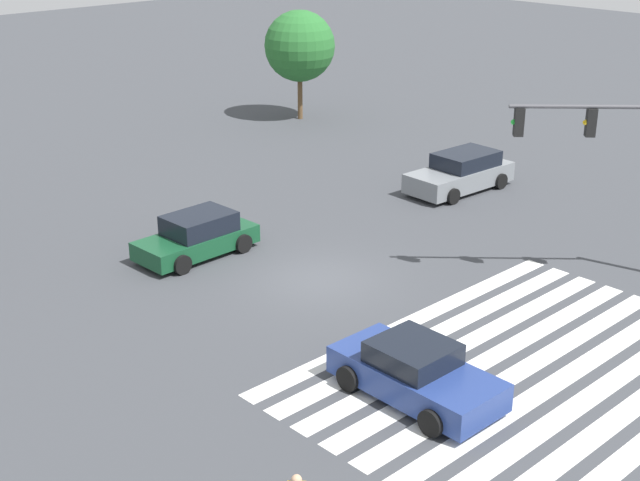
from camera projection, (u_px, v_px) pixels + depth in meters
The scene contains 6 objects.
ground_plane at pixel (320, 280), 28.28m from camera, with size 134.28×134.28×0.00m, color #3D3F44.
crosswalk_markings at pixel (525, 369), 23.07m from camera, with size 12.43×8.20×0.01m.
car_0 at pixel (197, 236), 29.96m from camera, with size 4.21×2.14×1.44m.
car_1 at pixel (415, 373), 21.58m from camera, with size 2.22×4.34×1.43m.
car_2 at pixel (461, 173), 36.43m from camera, with size 4.86×2.35×1.56m.
tree_corner_c at pixel (300, 46), 46.52m from camera, with size 3.71×3.71×5.74m.
Camera 1 is at (-17.75, -18.74, 11.62)m, focal length 50.00 mm.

